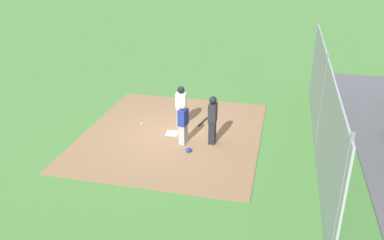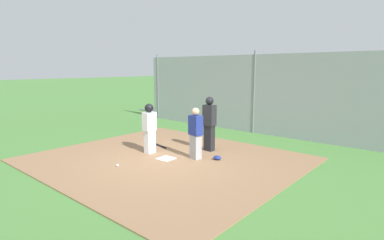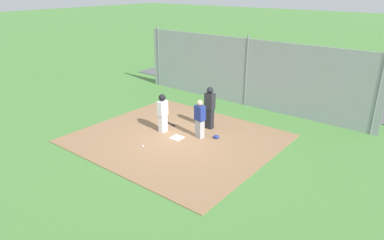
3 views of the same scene
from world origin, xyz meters
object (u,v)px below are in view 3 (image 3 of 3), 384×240
(baseball, at_px, (142,146))
(baseball_bat, at_px, (169,123))
(runner, at_px, (163,111))
(parked_car_dark, at_px, (343,88))
(parked_car_silver, at_px, (277,79))
(parked_car_white, at_px, (231,67))
(catcher, at_px, (200,119))
(catcher_mask, at_px, (216,137))
(home_plate, at_px, (177,138))
(umpire, at_px, (210,107))

(baseball, bearing_deg, baseball_bat, -71.64)
(runner, xyz_separation_m, parked_car_dark, (-4.32, -8.72, -0.29))
(parked_car_silver, bearing_deg, parked_car_white, -10.59)
(catcher, height_order, catcher_mask, catcher)
(runner, relative_size, catcher_mask, 6.50)
(catcher_mask, distance_m, parked_car_dark, 8.28)
(catcher, xyz_separation_m, parked_car_dark, (-2.84, -8.27, -0.19))
(home_plate, bearing_deg, catcher_mask, -142.59)
(parked_car_silver, distance_m, parked_car_white, 3.60)
(baseball_bat, bearing_deg, parked_car_silver, 92.55)
(home_plate, xyz_separation_m, baseball_bat, (1.23, -0.89, 0.02))
(umpire, height_order, parked_car_dark, umpire)
(parked_car_white, bearing_deg, catcher, -60.18)
(parked_car_silver, height_order, parked_car_white, same)
(catcher_mask, xyz_separation_m, parked_car_silver, (1.15, -7.56, 0.52))
(parked_car_silver, bearing_deg, parked_car_dark, -170.74)
(umpire, distance_m, parked_car_dark, 7.92)
(home_plate, height_order, baseball, baseball)
(baseball, xyz_separation_m, parked_car_silver, (-0.52, -9.83, 0.55))
(umpire, bearing_deg, catcher_mask, 52.64)
(parked_car_white, bearing_deg, catcher_mask, -56.38)
(umpire, bearing_deg, baseball_bat, -65.82)
(catcher_mask, bearing_deg, parked_car_silver, -81.36)
(home_plate, relative_size, parked_car_white, 0.10)
(catcher, xyz_separation_m, runner, (1.48, 0.46, 0.10))
(parked_car_white, bearing_deg, baseball_bat, -70.54)
(parked_car_dark, relative_size, parked_car_white, 1.02)
(catcher, bearing_deg, parked_car_white, -143.42)
(umpire, xyz_separation_m, catcher_mask, (-0.80, 0.65, -0.86))
(runner, bearing_deg, umpire, 49.22)
(parked_car_silver, bearing_deg, home_plate, 92.63)
(catcher_mask, bearing_deg, runner, 21.12)
(catcher, relative_size, baseball_bat, 1.86)
(baseball_bat, distance_m, parked_car_silver, 7.70)
(home_plate, distance_m, parked_car_silver, 8.49)
(home_plate, height_order, umpire, umpire)
(catcher, distance_m, baseball, 2.37)
(home_plate, height_order, catcher, catcher)
(catcher, distance_m, parked_car_silver, 7.91)
(baseball, bearing_deg, umpire, -106.70)
(umpire, bearing_deg, parked_car_white, -151.73)
(runner, relative_size, parked_car_silver, 0.36)
(parked_car_dark, relative_size, parked_car_silver, 1.03)
(catcher, relative_size, umpire, 0.87)
(catcher, relative_size, runner, 0.97)
(catcher_mask, distance_m, parked_car_silver, 7.66)
(baseball_bat, xyz_separation_m, baseball, (-0.75, 2.26, 0.01))
(baseball, bearing_deg, parked_car_white, -74.44)
(home_plate, bearing_deg, baseball_bat, -36.07)
(home_plate, distance_m, parked_car_dark, 9.53)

